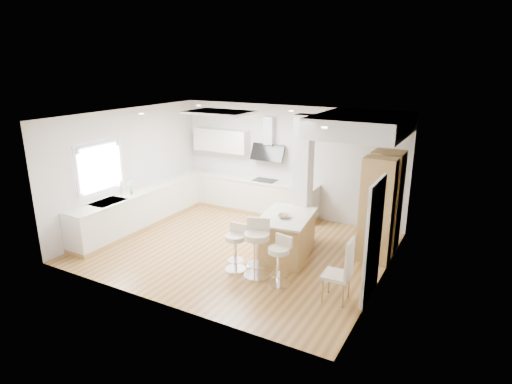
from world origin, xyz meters
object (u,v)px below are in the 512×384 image
Objects in this scene: bar_stool_a at (236,245)px; dining_chair at (343,269)px; peninsula at (286,235)px; bar_stool_b at (257,245)px; bar_stool_c at (279,258)px.

bar_stool_a is 0.81× the size of dining_chair.
peninsula is 1.05m from bar_stool_b.
bar_stool_b reaches higher than peninsula.
bar_stool_a is 1.01× the size of bar_stool_c.
peninsula is at bearing 65.91° from bar_stool_b.
bar_stool_b is 0.51m from bar_stool_c.
bar_stool_a is at bearing 174.81° from dining_chair.
peninsula is 1.19m from bar_stool_c.
dining_chair reaches higher than bar_stool_b.
bar_stool_c is 0.81× the size of dining_chair.
bar_stool_c is (0.39, -1.12, 0.06)m from peninsula.
dining_chair reaches higher than peninsula.
bar_stool_b is (-0.10, -1.03, 0.17)m from peninsula.
dining_chair is at bearing -6.57° from bar_stool_a.
bar_stool_b is 1.66m from dining_chair.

